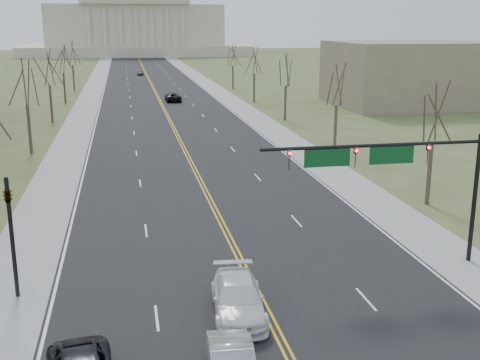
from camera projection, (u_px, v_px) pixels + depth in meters
name	position (u px, v px, depth m)	size (l,w,h in m)	color
road	(153.00, 88.00, 122.95)	(20.00, 380.00, 0.01)	black
cross_road	(288.00, 353.00, 24.17)	(120.00, 14.00, 0.01)	black
sidewalk_left	(93.00, 89.00, 120.75)	(4.00, 380.00, 0.03)	gray
sidewalk_right	(211.00, 87.00, 125.15)	(4.00, 380.00, 0.03)	gray
center_line	(153.00, 88.00, 122.95)	(0.42, 380.00, 0.01)	gold
edge_line_left	(104.00, 89.00, 121.15)	(0.15, 380.00, 0.01)	silver
edge_line_right	(201.00, 87.00, 124.74)	(0.15, 380.00, 0.01)	silver
capitol	(135.00, 20.00, 252.25)	(90.00, 60.00, 50.00)	#BEB79E
signal_mast	(390.00, 164.00, 31.19)	(12.12, 0.44, 7.20)	black
signal_left	(11.00, 224.00, 28.24)	(0.32, 0.36, 6.00)	black
tree_r_0	(434.00, 115.00, 42.44)	(3.74, 3.74, 8.50)	#3C3323
tree_r_1	(337.00, 87.00, 61.44)	(3.74, 3.74, 8.50)	#3C3323
tree_l_1	(25.00, 85.00, 59.46)	(3.96, 3.96, 9.00)	#3C3323
tree_r_2	(286.00, 72.00, 80.44)	(3.74, 3.74, 8.50)	#3C3323
tree_l_2	(48.00, 70.00, 78.46)	(3.96, 3.96, 9.00)	#3C3323
tree_r_3	(254.00, 62.00, 99.44)	(3.74, 3.74, 8.50)	#3C3323
tree_l_3	(62.00, 61.00, 97.46)	(3.96, 3.96, 9.00)	#3C3323
tree_r_4	(233.00, 56.00, 118.43)	(3.74, 3.74, 8.50)	#3C3323
tree_l_4	(72.00, 54.00, 116.46)	(3.96, 3.96, 9.00)	#3C3323
bldg_right_mass	(413.00, 73.00, 96.72)	(25.00, 20.00, 10.00)	#756853
car_sb_inner_second	(238.00, 298.00, 27.15)	(2.26, 5.57, 1.62)	white
car_far_nb	(173.00, 97.00, 101.52)	(2.50, 5.43, 1.51)	black
car_far_sb	(140.00, 72.00, 152.27)	(1.61, 4.00, 1.36)	#4F5157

